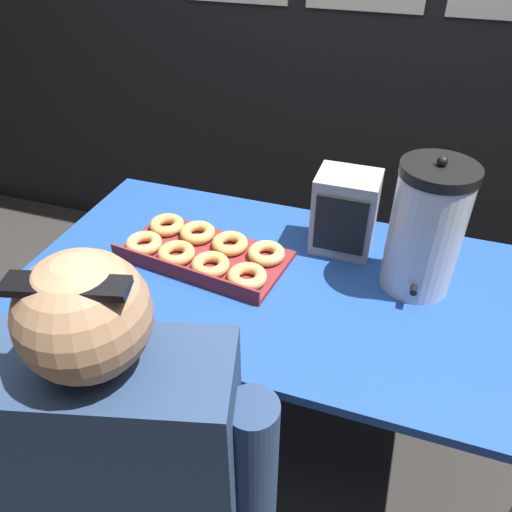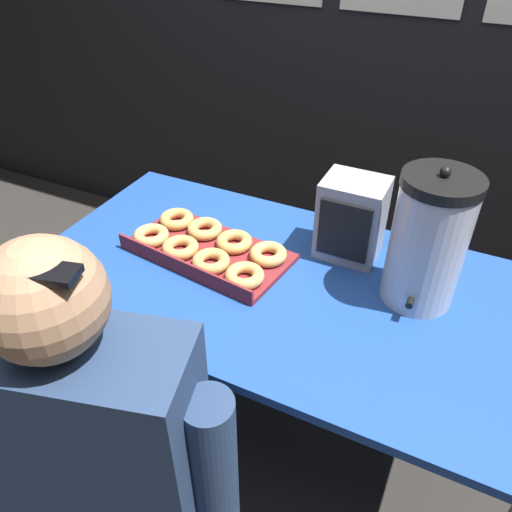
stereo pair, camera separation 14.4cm
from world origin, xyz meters
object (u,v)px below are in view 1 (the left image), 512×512
(donut_box, at_px, (204,251))
(space_heater, at_px, (345,213))
(person_seated, at_px, (137,502))
(coffee_urn, at_px, (426,229))
(cell_phone, at_px, (53,286))

(donut_box, xyz_separation_m, space_heater, (0.39, 0.19, 0.10))
(person_seated, bearing_deg, coffee_urn, -137.75)
(space_heater, height_order, person_seated, person_seated)
(donut_box, distance_m, coffee_urn, 0.64)
(cell_phone, height_order, space_heater, space_heater)
(cell_phone, height_order, person_seated, person_seated)
(donut_box, bearing_deg, person_seated, -71.86)
(cell_phone, bearing_deg, person_seated, -46.86)
(cell_phone, distance_m, space_heater, 0.88)
(coffee_urn, xyz_separation_m, cell_phone, (-0.97, -0.35, -0.18))
(coffee_urn, relative_size, cell_phone, 2.83)
(coffee_urn, distance_m, person_seated, 0.97)
(donut_box, xyz_separation_m, cell_phone, (-0.35, -0.27, -0.02))
(coffee_urn, bearing_deg, person_seated, -123.03)
(donut_box, height_order, person_seated, person_seated)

